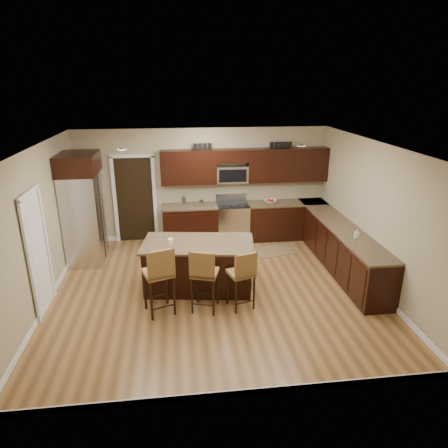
{
  "coord_description": "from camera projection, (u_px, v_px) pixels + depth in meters",
  "views": [
    {
      "loc": [
        -0.65,
        -6.66,
        3.74
      ],
      "look_at": [
        0.22,
        0.4,
        1.17
      ],
      "focal_mm": 32.0,
      "sensor_mm": 36.0,
      "label": 1
    }
  ],
  "objects": [
    {
      "name": "floor",
      "position": [
        215.0,
        289.0,
        7.56
      ],
      "size": [
        6.0,
        6.0,
        0.0
      ],
      "primitive_type": "plane",
      "color": "olive",
      "rests_on": "ground"
    },
    {
      "name": "ceiling",
      "position": [
        214.0,
        146.0,
        6.64
      ],
      "size": [
        6.0,
        6.0,
        0.0
      ],
      "primitive_type": "plane",
      "rotation": [
        3.14,
        0.0,
        0.0
      ],
      "color": "silver",
      "rests_on": "wall_back"
    },
    {
      "name": "wall_back",
      "position": [
        203.0,
        185.0,
        9.67
      ],
      "size": [
        6.0,
        0.0,
        6.0
      ],
      "primitive_type": "plane",
      "rotation": [
        1.57,
        0.0,
        0.0
      ],
      "color": "tan",
      "rests_on": "floor"
    },
    {
      "name": "wall_left",
      "position": [
        39.0,
        230.0,
        6.76
      ],
      "size": [
        0.0,
        5.5,
        5.5
      ],
      "primitive_type": "plane",
      "rotation": [
        1.57,
        0.0,
        1.57
      ],
      "color": "tan",
      "rests_on": "floor"
    },
    {
      "name": "wall_right",
      "position": [
        374.0,
        216.0,
        7.45
      ],
      "size": [
        0.0,
        5.5,
        5.5
      ],
      "primitive_type": "plane",
      "rotation": [
        1.57,
        0.0,
        -1.57
      ],
      "color": "tan",
      "rests_on": "floor"
    },
    {
      "name": "base_cabinets",
      "position": [
        292.0,
        235.0,
        8.97
      ],
      "size": [
        4.02,
        3.96,
        0.92
      ],
      "color": "black",
      "rests_on": "floor"
    },
    {
      "name": "upper_cabinets",
      "position": [
        247.0,
        165.0,
        9.47
      ],
      "size": [
        4.0,
        0.33,
        0.8
      ],
      "color": "black",
      "rests_on": "wall_back"
    },
    {
      "name": "range",
      "position": [
        232.0,
        222.0,
        9.77
      ],
      "size": [
        0.76,
        0.64,
        1.11
      ],
      "color": "silver",
      "rests_on": "floor"
    },
    {
      "name": "microwave",
      "position": [
        232.0,
        174.0,
        9.52
      ],
      "size": [
        0.76,
        0.31,
        0.4
      ],
      "primitive_type": "cube",
      "color": "silver",
      "rests_on": "upper_cabinets"
    },
    {
      "name": "doorway",
      "position": [
        135.0,
        200.0,
        9.58
      ],
      "size": [
        0.85,
        0.03,
        2.06
      ],
      "primitive_type": "cube",
      "color": "black",
      "rests_on": "floor"
    },
    {
      "name": "pantry_door",
      "position": [
        37.0,
        255.0,
        6.59
      ],
      "size": [
        0.03,
        0.8,
        2.04
      ],
      "primitive_type": "cube",
      "color": "white",
      "rests_on": "floor"
    },
    {
      "name": "letter_decor",
      "position": [
        242.0,
        146.0,
        9.3
      ],
      "size": [
        2.2,
        0.03,
        0.15
      ],
      "primitive_type": null,
      "color": "black",
      "rests_on": "upper_cabinets"
    },
    {
      "name": "island",
      "position": [
        199.0,
        267.0,
        7.5
      ],
      "size": [
        2.16,
        1.34,
        0.92
      ],
      "rotation": [
        0.0,
        0.0,
        -0.14
      ],
      "color": "black",
      "rests_on": "floor"
    },
    {
      "name": "stool_left",
      "position": [
        159.0,
        273.0,
        6.52
      ],
      "size": [
        0.58,
        0.58,
        1.22
      ],
      "rotation": [
        0.0,
        0.0,
        0.34
      ],
      "color": "olive",
      "rests_on": "floor"
    },
    {
      "name": "stool_mid",
      "position": [
        204.0,
        273.0,
        6.63
      ],
      "size": [
        0.53,
        0.53,
        1.14
      ],
      "rotation": [
        0.0,
        0.0,
        -0.3
      ],
      "color": "olive",
      "rests_on": "floor"
    },
    {
      "name": "stool_right",
      "position": [
        243.0,
        273.0,
        6.72
      ],
      "size": [
        0.5,
        0.5,
        1.07
      ],
      "rotation": [
        0.0,
        0.0,
        0.3
      ],
      "color": "olive",
      "rests_on": "floor"
    },
    {
      "name": "refrigerator",
      "position": [
        83.0,
        208.0,
        8.39
      ],
      "size": [
        0.79,
        1.03,
        2.35
      ],
      "color": "silver",
      "rests_on": "floor"
    },
    {
      "name": "floor_mat",
      "position": [
        274.0,
        250.0,
        9.27
      ],
      "size": [
        1.08,
        0.85,
        0.01
      ],
      "primitive_type": "cube",
      "rotation": [
        0.0,
        0.0,
        0.23
      ],
      "color": "olive",
      "rests_on": "floor"
    },
    {
      "name": "fruit_bowl",
      "position": [
        270.0,
        201.0,
        9.71
      ],
      "size": [
        0.39,
        0.39,
        0.08
      ],
      "primitive_type": "imported",
      "rotation": [
        0.0,
        0.0,
        -0.31
      ],
      "color": "silver",
      "rests_on": "base_cabinets"
    },
    {
      "name": "soap_bottle",
      "position": [
        357.0,
        234.0,
        7.53
      ],
      "size": [
        0.1,
        0.1,
        0.18
      ],
      "primitive_type": "imported",
      "rotation": [
        0.0,
        0.0,
        -0.25
      ],
      "color": "#B2B2B2",
      "rests_on": "base_cabinets"
    },
    {
      "name": "canister_tall",
      "position": [
        184.0,
        201.0,
        9.44
      ],
      "size": [
        0.12,
        0.12,
        0.23
      ],
      "primitive_type": "cylinder",
      "color": "silver",
      "rests_on": "base_cabinets"
    },
    {
      "name": "canister_short",
      "position": [
        201.0,
        202.0,
        9.5
      ],
      "size": [
        0.11,
        0.11,
        0.15
      ],
      "primitive_type": "cylinder",
      "color": "silver",
      "rests_on": "base_cabinets"
    },
    {
      "name": "island_jar",
      "position": [
        171.0,
        241.0,
        7.26
      ],
      "size": [
        0.1,
        0.1,
        0.1
      ],
      "primitive_type": "cylinder",
      "color": "white",
      "rests_on": "island"
    }
  ]
}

